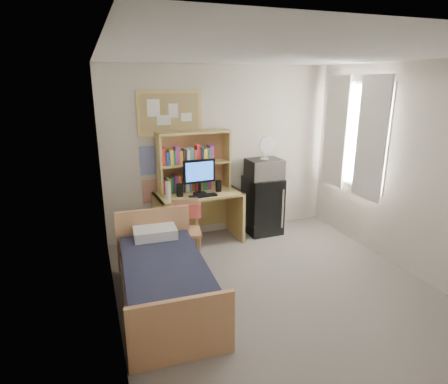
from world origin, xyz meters
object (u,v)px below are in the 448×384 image
object	(u,v)px
mini_fridge	(262,205)
microwave	(264,169)
desk	(199,218)
speaker_left	(180,190)
desk_fan	(265,149)
monitor	(199,177)
desk_chair	(187,232)
speaker_right	(219,186)
bed	(166,284)
bulletin_board	(170,113)

from	to	relation	value
mini_fridge	microwave	distance (m)	0.60
desk	microwave	world-z (taller)	microwave
speaker_left	desk_fan	world-z (taller)	desk_fan
speaker_left	desk_fan	bearing A→B (deg)	0.63
monitor	desk_chair	bearing A→B (deg)	-129.16
mini_fridge	speaker_right	bearing A→B (deg)	-174.61
desk_chair	speaker_right	world-z (taller)	speaker_right
desk_chair	desk_fan	size ratio (longest dim) A/B	2.59
bed	bulletin_board	bearing A→B (deg)	76.71
bed	speaker_right	world-z (taller)	speaker_right
bed	speaker_right	distance (m)	1.92
desk_chair	speaker_right	bearing A→B (deg)	47.59
bulletin_board	microwave	world-z (taller)	bulletin_board
mini_fridge	monitor	xyz separation A→B (m)	(-1.07, -0.11, 0.58)
microwave	desk_fan	world-z (taller)	desk_fan
bed	microwave	size ratio (longest dim) A/B	3.45
desk_chair	speaker_left	bearing A→B (deg)	96.53
monitor	speaker_left	bearing A→B (deg)	180.00
microwave	mini_fridge	bearing A→B (deg)	90.00
microwave	speaker_left	bearing A→B (deg)	-176.56
speaker_left	speaker_right	bearing A→B (deg)	-0.00
bed	speaker_left	size ratio (longest dim) A/B	9.84
desk_chair	microwave	xyz separation A→B (m)	(1.40, 0.55, 0.64)
speaker_left	monitor	bearing A→B (deg)	-0.00
mini_fridge	desk_fan	distance (m)	0.91
bed	desk_fan	distance (m)	2.66
desk	speaker_left	xyz separation A→B (m)	(-0.30, -0.08, 0.48)
mini_fridge	bulletin_board	bearing A→B (deg)	167.92
desk	monitor	size ratio (longest dim) A/B	2.48
desk_fan	microwave	bearing A→B (deg)	0.00
bed	microwave	xyz separation A→B (m)	(1.88, 1.50, 0.81)
desk_fan	speaker_left	bearing A→B (deg)	-176.56
desk_chair	bed	distance (m)	1.08
bulletin_board	bed	xyz separation A→B (m)	(-0.50, -1.79, -1.67)
desk_fan	desk_chair	bearing A→B (deg)	-159.65
bulletin_board	monitor	bearing A→B (deg)	-50.54
bed	microwave	distance (m)	2.54
monitor	desk_fan	distance (m)	1.13
monitor	mini_fridge	bearing A→B (deg)	1.87
mini_fridge	microwave	size ratio (longest dim) A/B	1.73
bed	speaker_left	xyz separation A→B (m)	(0.51, 1.40, 0.63)
speaker_left	bed	bearing A→B (deg)	-113.98
desk	desk_fan	world-z (taller)	desk_fan
desk_chair	microwave	distance (m)	1.63
desk	monitor	distance (m)	0.65
bulletin_board	desk	distance (m)	1.59
desk_chair	monitor	xyz separation A→B (m)	(0.33, 0.46, 0.62)
monitor	speaker_right	bearing A→B (deg)	-0.00
microwave	bed	bearing A→B (deg)	-142.46
desk_chair	bed	bearing A→B (deg)	-106.86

